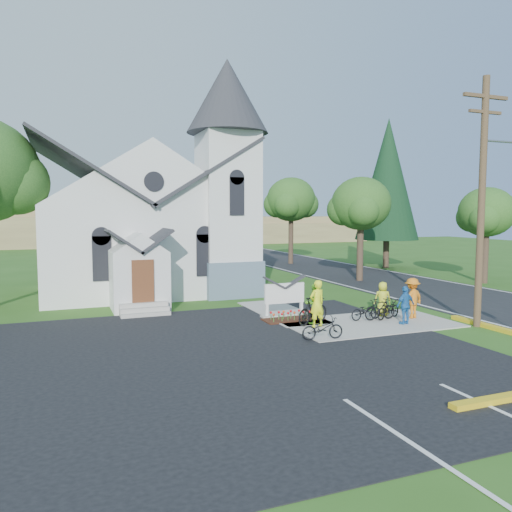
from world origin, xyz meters
name	(u,v)px	position (x,y,z in m)	size (l,w,h in m)	color
ground	(345,330)	(0.00, 0.00, 0.00)	(120.00, 120.00, 0.00)	#2D5819
parking_lot	(184,363)	(-7.00, -2.00, 0.01)	(20.00, 16.00, 0.02)	black
road	(354,274)	(10.00, 15.00, 0.01)	(8.00, 90.00, 0.02)	black
sidewalk	(370,323)	(1.50, 0.50, 0.03)	(7.00, 4.00, 0.05)	#9D978E
church	(151,202)	(-5.48, 12.48, 5.25)	(12.35, 12.00, 13.00)	silver
church_sign	(284,294)	(-1.20, 3.20, 1.03)	(2.20, 0.40, 1.70)	#9D978E
flower_bed	(293,320)	(-1.20, 2.30, 0.04)	(2.60, 1.10, 0.07)	#361A0E
utility_pole	(483,194)	(5.36, -1.50, 5.40)	(3.45, 0.28, 10.00)	#4C3926
tree_road_near	(361,204)	(8.50, 12.00, 5.21)	(4.00, 4.00, 7.05)	#382A1E
tree_road_mid	(291,200)	(9.00, 24.00, 5.78)	(4.40, 4.40, 7.80)	#382A1E
tree_road_far	(487,213)	(15.50, 8.00, 4.63)	(3.60, 3.60, 6.30)	#382A1E
conifer	(388,179)	(15.00, 18.00, 7.39)	(5.20, 5.20, 12.40)	#382A1E
distant_hills	(161,229)	(3.36, 56.33, 2.17)	(61.00, 10.00, 5.60)	olive
cyclist_0	(317,303)	(-0.92, 0.66, 1.00)	(0.69, 0.45, 1.90)	#E7F61C
bike_0	(322,328)	(-1.70, -1.20, 0.46)	(0.55, 1.57, 0.83)	black
cyclist_1	(314,304)	(-0.76, 1.22, 0.88)	(0.81, 0.63, 1.66)	#5FBF23
bike_1	(313,310)	(-0.84, 1.15, 0.62)	(0.53, 1.89, 1.14)	black
cyclist_2	(405,305)	(2.70, -0.24, 0.84)	(0.93, 0.39, 1.59)	#246CB4
bike_2	(366,311)	(1.67, 1.05, 0.45)	(0.53, 1.52, 0.80)	black
cyclist_3	(412,298)	(3.74, 0.63, 0.93)	(1.14, 0.65, 1.76)	orange
bike_3	(380,309)	(2.23, 0.83, 0.51)	(0.44, 1.54, 0.93)	black
cyclist_4	(383,299)	(2.84, 1.51, 0.81)	(0.75, 0.49, 1.53)	gold
bike_4	(388,309)	(2.69, 0.90, 0.47)	(0.56, 1.61, 0.85)	black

